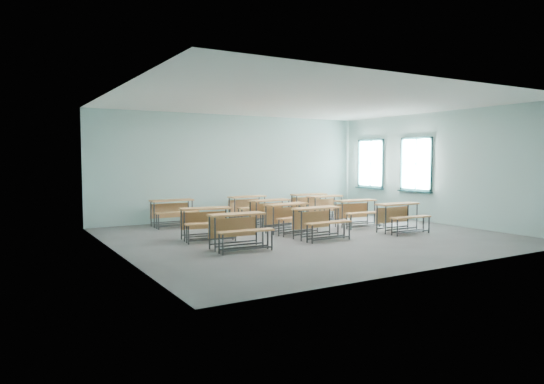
% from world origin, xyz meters
% --- Properties ---
extents(room, '(9.04, 8.04, 3.24)m').
position_xyz_m(room, '(0.08, 0.03, 1.60)').
color(room, slate).
rests_on(room, ground).
extents(desk_unit_r0c0, '(1.21, 0.84, 0.73)m').
position_xyz_m(desk_unit_r0c0, '(-2.23, -0.68, 0.49)').
color(desk_unit_r0c0, '#C48147').
rests_on(desk_unit_r0c0, ground).
extents(desk_unit_r0c1, '(1.20, 0.82, 0.73)m').
position_xyz_m(desk_unit_r0c1, '(-0.06, -0.49, 0.49)').
color(desk_unit_r0c1, '#C48147').
rests_on(desk_unit_r0c1, ground).
extents(desk_unit_r0c2, '(1.18, 0.80, 0.73)m').
position_xyz_m(desk_unit_r0c2, '(2.30, -0.73, 0.49)').
color(desk_unit_r0c2, '#C48147').
rests_on(desk_unit_r0c2, ground).
extents(desk_unit_r1c0, '(1.27, 0.94, 0.73)m').
position_xyz_m(desk_unit_r1c0, '(-2.34, 0.72, 0.49)').
color(desk_unit_r1c0, '#C48147').
rests_on(desk_unit_r1c0, ground).
extents(desk_unit_r1c1, '(1.25, 0.90, 0.73)m').
position_xyz_m(desk_unit_r1c1, '(-0.17, 0.61, 0.49)').
color(desk_unit_r1c1, '#C48147').
rests_on(desk_unit_r1c1, ground).
extents(desk_unit_r1c2, '(1.23, 0.87, 0.73)m').
position_xyz_m(desk_unit_r1c2, '(2.02, 0.58, 0.49)').
color(desk_unit_r1c2, '#C48147').
rests_on(desk_unit_r1c2, ground).
extents(desk_unit_r2c1, '(1.22, 0.86, 0.73)m').
position_xyz_m(desk_unit_r2c1, '(0.05, 1.84, 0.49)').
color(desk_unit_r2c1, '#C48147').
rests_on(desk_unit_r2c1, ground).
extents(desk_unit_r2c2, '(1.24, 0.90, 0.73)m').
position_xyz_m(desk_unit_r2c2, '(2.21, 2.19, 0.49)').
color(desk_unit_r2c2, '#C48147').
rests_on(desk_unit_r2c2, ground).
extents(desk_unit_r3c0, '(1.19, 0.81, 0.73)m').
position_xyz_m(desk_unit_r3c0, '(-2.29, 3.22, 0.49)').
color(desk_unit_r3c0, '#C48147').
rests_on(desk_unit_r3c0, ground).
extents(desk_unit_r3c1, '(1.23, 0.88, 0.73)m').
position_xyz_m(desk_unit_r3c1, '(0.11, 3.29, 0.49)').
color(desk_unit_r3c1, '#C48147').
rests_on(desk_unit_r3c1, ground).
extents(desk_unit_r3c2, '(1.22, 0.86, 0.73)m').
position_xyz_m(desk_unit_r3c2, '(2.22, 3.09, 0.49)').
color(desk_unit_r3c2, '#C48147').
rests_on(desk_unit_r3c2, ground).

